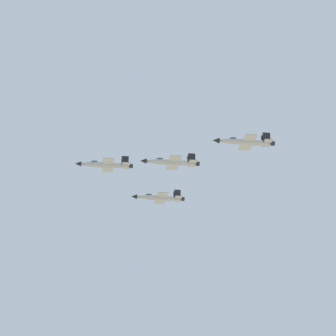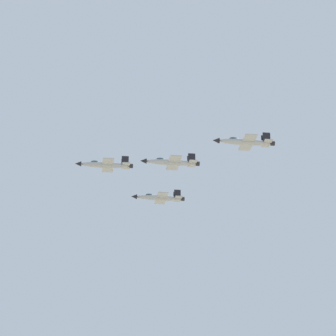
{
  "view_description": "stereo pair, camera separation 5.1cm",
  "coord_description": "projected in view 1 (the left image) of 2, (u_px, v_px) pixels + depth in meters",
  "views": [
    {
      "loc": [
        -199.51,
        -38.43,
        10.37
      ],
      "look_at": [
        -2.46,
        0.46,
        96.8
      ],
      "focal_mm": 84.69,
      "sensor_mm": 36.0,
      "label": 1
    },
    {
      "loc": [
        -199.5,
        -38.48,
        10.37
      ],
      "look_at": [
        -2.46,
        0.46,
        96.8
      ],
      "focal_mm": 84.69,
      "sensor_mm": 36.0,
      "label": 2
    }
  ],
  "objects": [
    {
      "name": "jet_right_wingman",
      "position": [
        159.0,
        198.0,
        238.25
      ],
      "size": [
        10.23,
        15.74,
        3.41
      ],
      "rotation": [
        0.0,
        0.0,
        1.9
      ],
      "color": "#9EA3A8"
    },
    {
      "name": "jet_left_wingman",
      "position": [
        171.0,
        162.0,
        211.53
      ],
      "size": [
        10.12,
        15.6,
        3.37
      ],
      "rotation": [
        0.0,
        0.0,
        1.89
      ],
      "color": "#9EA3A8"
    },
    {
      "name": "jet_left_outer",
      "position": [
        245.0,
        142.0,
        200.37
      ],
      "size": [
        10.1,
        15.6,
        3.37
      ],
      "rotation": [
        0.0,
        0.0,
        1.89
      ],
      "color": "#9EA3A8"
    },
    {
      "name": "jet_lead",
      "position": [
        105.0,
        165.0,
        224.6
      ],
      "size": [
        10.37,
        16.07,
        3.46
      ],
      "rotation": [
        0.0,
        0.0,
        1.87
      ],
      "color": "#9EA3A8"
    }
  ]
}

